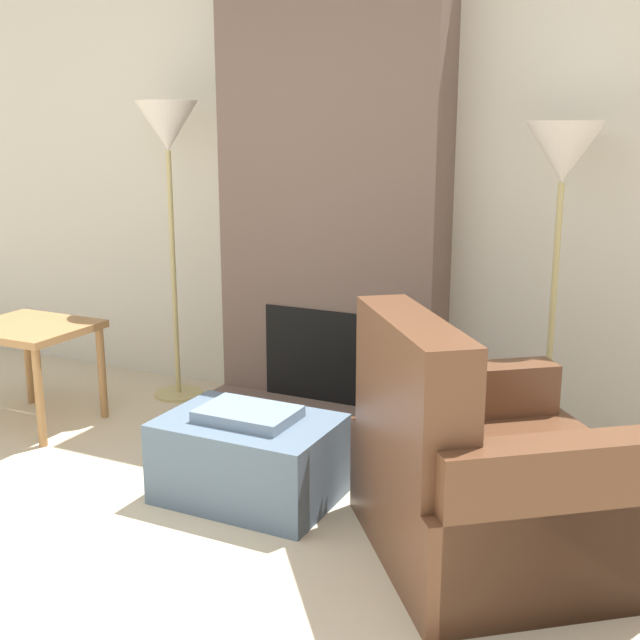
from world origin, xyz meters
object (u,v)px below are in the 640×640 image
side_table (30,339)px  floor_lamp_right (562,171)px  floor_lamp_left (168,143)px  ottoman (249,457)px  armchair (480,484)px

side_table → floor_lamp_right: (2.62, 0.73, 0.92)m
side_table → floor_lamp_left: (0.43, 0.73, 1.03)m
ottoman → floor_lamp_left: 1.99m
ottoman → armchair: armchair is taller
ottoman → floor_lamp_right: 1.92m
armchair → floor_lamp_left: size_ratio=0.77×
floor_lamp_left → floor_lamp_right: size_ratio=1.07×
armchair → floor_lamp_left: bearing=26.3°
side_table → floor_lamp_right: 2.88m
ottoman → side_table: 1.59m
floor_lamp_right → armchair: bearing=-92.9°
floor_lamp_left → ottoman: bearing=-42.3°
ottoman → floor_lamp_left: size_ratio=0.43×
floor_lamp_left → floor_lamp_right: floor_lamp_left is taller
ottoman → armchair: (1.04, -0.03, 0.10)m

